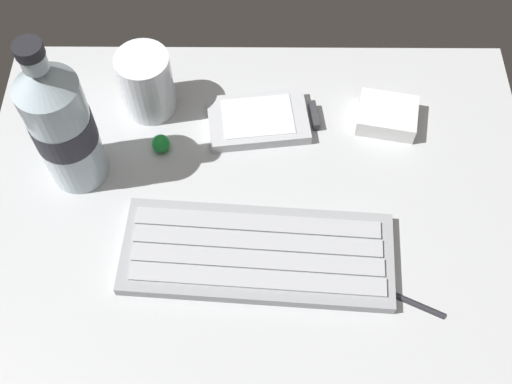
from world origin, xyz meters
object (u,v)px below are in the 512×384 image
keyboard (256,253)px  trackball_mouse (159,144)px  juice_cup (145,85)px  handheld_device (262,120)px  water_bottle (60,124)px  charger_block (385,116)px  stylus_pen (399,297)px

keyboard → trackball_mouse: size_ratio=13.48×
keyboard → trackball_mouse: (-11.56, 14.02, 0.29)cm
juice_cup → handheld_device: bearing=-10.9°
water_bottle → charger_block: water_bottle is taller
stylus_pen → charger_block: bearing=113.7°
trackball_mouse → water_bottle: bearing=-161.5°
handheld_device → trackball_mouse: bearing=-162.5°
handheld_device → charger_block: (14.96, 0.37, 0.47)cm
handheld_device → water_bottle: bearing=-162.1°
handheld_device → trackball_mouse: trackball_mouse is taller
juice_cup → trackball_mouse: (1.84, -6.52, -2.81)cm
stylus_pen → water_bottle: bearing=-178.4°
keyboard → charger_block: charger_block is taller
water_bottle → trackball_mouse: (9.18, 3.07, -7.91)cm
handheld_device → water_bottle: water_bottle is taller
water_bottle → stylus_pen: size_ratio=2.19×
keyboard → charger_block: 23.95cm
charger_block → water_bottle: bearing=-168.7°
charger_block → trackball_mouse: (-27.09, -4.20, -0.10)cm
stylus_pen → handheld_device: bearing=147.7°
juice_cup → stylus_pen: bearing=-41.7°
juice_cup → charger_block: (28.93, -2.32, -2.71)cm
handheld_device → stylus_pen: size_ratio=1.41×
trackball_mouse → keyboard: bearing=-50.5°
juice_cup → trackball_mouse: size_ratio=3.86×
keyboard → water_bottle: (-20.74, 10.96, 8.20)cm
juice_cup → trackball_mouse: juice_cup is taller
juice_cup → trackball_mouse: 7.33cm
juice_cup → charger_block: juice_cup is taller
handheld_device → stylus_pen: handheld_device is taller
stylus_pen → keyboard: bearing=-172.1°
water_bottle → stylus_pen: 39.87cm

